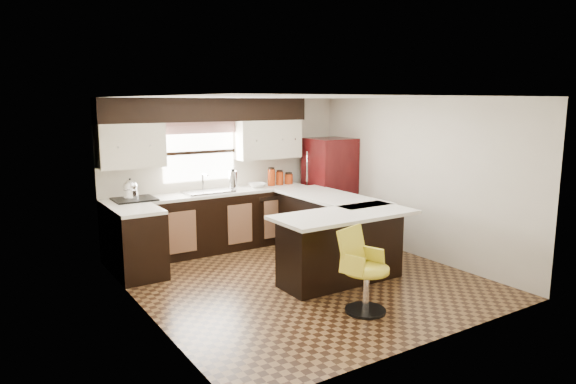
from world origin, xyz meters
TOP-DOWN VIEW (x-y plane):
  - floor at (0.00, 0.00)m, footprint 4.40×4.40m
  - ceiling at (0.00, 0.00)m, footprint 4.40×4.40m
  - wall_back at (0.00, 2.20)m, footprint 4.40×0.00m
  - wall_front at (0.00, -2.20)m, footprint 4.40×0.00m
  - wall_left at (-2.10, 0.00)m, footprint 0.00×4.40m
  - wall_right at (2.10, 0.00)m, footprint 0.00×4.40m
  - base_cab_back at (-0.45, 1.90)m, footprint 3.30×0.60m
  - base_cab_left at (-1.80, 1.25)m, footprint 0.60×0.70m
  - counter_back at (-0.45, 1.90)m, footprint 3.30×0.60m
  - counter_left at (-1.80, 1.25)m, footprint 0.60×0.70m
  - soffit at (-0.40, 2.03)m, footprint 3.40×0.35m
  - upper_cab_left at (-1.62, 2.03)m, footprint 0.94×0.35m
  - upper_cab_right at (0.68, 2.03)m, footprint 1.14×0.35m
  - window_pane at (-0.50, 2.18)m, footprint 1.20×0.02m
  - valance at (-0.50, 2.14)m, footprint 1.30×0.06m
  - sink at (-0.50, 1.88)m, footprint 0.75×0.45m
  - dishwasher at (0.55, 1.61)m, footprint 0.58×0.03m
  - cooktop at (-1.65, 1.88)m, footprint 0.58×0.50m
  - peninsula_long at (0.90, 0.62)m, footprint 0.60×1.95m
  - peninsula_return at (0.38, -0.35)m, footprint 1.65×0.60m
  - counter_pen_long at (0.95, 0.62)m, footprint 0.84×1.95m
  - counter_pen_return at (0.35, -0.44)m, footprint 1.89×0.84m
  - refrigerator at (1.71, 1.66)m, footprint 0.74×0.71m
  - bar_chair at (-0.01, -1.28)m, footprint 0.64×0.64m
  - kettle at (-1.70, 1.88)m, footprint 0.22×0.22m
  - percolator at (-0.05, 1.90)m, footprint 0.14×0.14m
  - mixing_bowl at (0.39, 1.90)m, footprint 0.36×0.36m
  - canister_large at (0.68, 1.92)m, footprint 0.12×0.12m
  - canister_med at (0.84, 1.92)m, footprint 0.12×0.12m
  - canister_small at (1.02, 1.92)m, footprint 0.14×0.14m

SIDE VIEW (x-z plane):
  - floor at x=0.00m, z-range 0.00..0.00m
  - dishwasher at x=0.55m, z-range 0.04..0.82m
  - base_cab_back at x=-0.45m, z-range 0.00..0.90m
  - base_cab_left at x=-1.80m, z-range 0.00..0.90m
  - peninsula_long at x=0.90m, z-range 0.00..0.90m
  - peninsula_return at x=0.38m, z-range 0.00..0.90m
  - bar_chair at x=-0.01m, z-range 0.00..0.95m
  - refrigerator at x=1.71m, z-range 0.00..1.72m
  - counter_back at x=-0.45m, z-range 0.90..0.94m
  - counter_left at x=-1.80m, z-range 0.90..0.94m
  - counter_pen_long at x=0.95m, z-range 0.90..0.94m
  - counter_pen_return at x=0.35m, z-range 0.90..0.94m
  - cooktop at x=-1.65m, z-range 0.94..0.97m
  - sink at x=-0.50m, z-range 0.95..0.98m
  - mixing_bowl at x=0.39m, z-range 0.95..1.02m
  - canister_small at x=1.02m, z-range 0.95..1.11m
  - canister_med at x=0.84m, z-range 0.95..1.17m
  - canister_large at x=0.68m, z-range 0.95..1.22m
  - percolator at x=-0.05m, z-range 0.95..1.25m
  - kettle at x=-1.70m, z-range 0.97..1.27m
  - wall_back at x=0.00m, z-range -1.00..3.40m
  - wall_front at x=0.00m, z-range -1.00..3.40m
  - wall_left at x=-2.10m, z-range -1.00..3.40m
  - wall_right at x=2.10m, z-range -1.00..3.40m
  - window_pane at x=-0.50m, z-range 1.10..2.00m
  - upper_cab_left at x=-1.62m, z-range 1.40..2.04m
  - upper_cab_right at x=0.68m, z-range 1.40..2.04m
  - valance at x=-0.50m, z-range 1.85..2.03m
  - soffit at x=-0.40m, z-range 2.04..2.40m
  - ceiling at x=0.00m, z-range 2.40..2.40m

